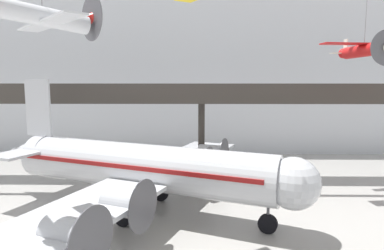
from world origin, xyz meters
name	(u,v)px	position (x,y,z in m)	size (l,w,h in m)	color
hangar_back_wall	(201,56)	(0.00, 36.71, 13.66)	(140.00, 3.00, 27.32)	silver
mezzanine_walkway	(202,100)	(0.00, 23.19, 8.23)	(110.00, 3.20, 9.89)	#38332D
airliner_silver_main	(139,167)	(-4.94, 13.60, 3.56)	(25.68, 30.05, 10.26)	#B7BABF
suspended_plane_red_highwing	(364,50)	(13.84, 18.13, 12.78)	(7.97, 6.53, 10.16)	red
suspended_plane_silver_racer	(43,17)	(-8.18, 5.52, 13.29)	(5.92, 5.99, 9.19)	silver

